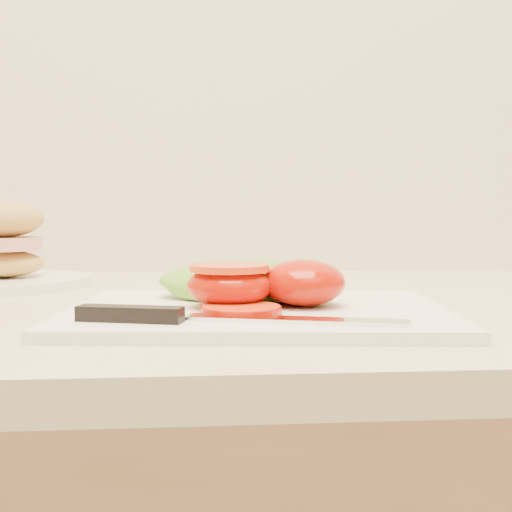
{
  "coord_description": "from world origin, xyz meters",
  "views": [
    {
      "loc": [
        -0.55,
        0.98,
        1.03
      ],
      "look_at": [
        -0.5,
        1.56,
        0.99
      ],
      "focal_mm": 45.0,
      "sensor_mm": 36.0,
      "label": 1
    }
  ],
  "objects": [
    {
      "name": "lettuce_leaf_1",
      "position": [
        -0.47,
        1.62,
        0.95
      ],
      "size": [
        0.15,
        0.14,
        0.03
      ],
      "primitive_type": "ellipsoid",
      "rotation": [
        0.0,
        0.0,
        0.69
      ],
      "color": "#6FB630",
      "rests_on": "cutting_board"
    },
    {
      "name": "cutting_board",
      "position": [
        -0.5,
        1.55,
        0.94
      ],
      "size": [
        0.35,
        0.27,
        0.01
      ],
      "primitive_type": "cube",
      "rotation": [
        0.0,
        0.0,
        -0.09
      ],
      "color": "white",
      "rests_on": "counter"
    },
    {
      "name": "tomato_half_cut",
      "position": [
        -0.53,
        1.55,
        0.96
      ],
      "size": [
        0.08,
        0.08,
        0.04
      ],
      "color": "#B41C01",
      "rests_on": "cutting_board"
    },
    {
      "name": "knife",
      "position": [
        -0.56,
        1.48,
        0.94
      ],
      "size": [
        0.26,
        0.07,
        0.01
      ],
      "rotation": [
        0.0,
        0.0,
        -0.26
      ],
      "color": "silver",
      "rests_on": "cutting_board"
    },
    {
      "name": "sandwich_plate",
      "position": [
        -0.8,
        1.81,
        0.97
      ],
      "size": [
        0.22,
        0.22,
        0.11
      ],
      "rotation": [
        0.0,
        0.0,
        -0.0
      ],
      "color": "white",
      "rests_on": "counter"
    },
    {
      "name": "tomato_half_dome",
      "position": [
        -0.46,
        1.55,
        0.96
      ],
      "size": [
        0.08,
        0.08,
        0.04
      ],
      "primitive_type": "ellipsoid",
      "color": "#B41C01",
      "rests_on": "cutting_board"
    },
    {
      "name": "lettuce_leaf_0",
      "position": [
        -0.51,
        1.62,
        0.96
      ],
      "size": [
        0.18,
        0.13,
        0.03
      ],
      "primitive_type": "ellipsoid",
      "rotation": [
        0.0,
        0.0,
        -0.08
      ],
      "color": "#6FB630",
      "rests_on": "cutting_board"
    },
    {
      "name": "tomato_slice_0",
      "position": [
        -0.52,
        1.51,
        0.94
      ],
      "size": [
        0.07,
        0.07,
        0.01
      ],
      "primitive_type": "cylinder",
      "color": "#FB5A22",
      "rests_on": "cutting_board"
    }
  ]
}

